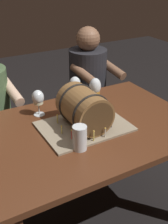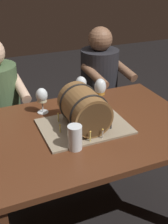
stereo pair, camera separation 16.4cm
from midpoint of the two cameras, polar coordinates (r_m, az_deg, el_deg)
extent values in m
plane|color=black|center=(2.17, 2.96, -20.03)|extent=(8.00, 8.00, 0.00)
cube|color=#562D19|center=(1.70, 3.56, -3.42)|extent=(1.29, 0.89, 0.03)
cube|color=#562D19|center=(2.44, 11.65, -3.67)|extent=(0.07, 0.07, 0.71)
cube|color=gray|center=(1.68, 2.79, -2.90)|extent=(0.50, 0.37, 0.01)
cylinder|color=brown|center=(1.63, 2.88, 0.64)|extent=(0.22, 0.30, 0.22)
cylinder|color=#4F371E|center=(1.51, 5.33, -1.76)|extent=(0.20, 0.00, 0.20)
cylinder|color=#4F371E|center=(1.75, 0.76, 2.72)|extent=(0.20, 0.00, 0.20)
torus|color=black|center=(1.56, 4.19, -0.64)|extent=(0.24, 0.01, 0.24)
torus|color=black|center=(1.69, 1.67, 1.82)|extent=(0.24, 0.01, 0.24)
cylinder|color=#D64C47|center=(1.73, 7.50, -1.05)|extent=(0.01, 0.01, 0.05)
sphere|color=#F9C64C|center=(1.71, 7.56, -0.10)|extent=(0.01, 0.01, 0.01)
cylinder|color=#D64C47|center=(1.80, 4.83, 0.21)|extent=(0.01, 0.01, 0.04)
sphere|color=#F9C64C|center=(1.79, 4.87, 0.99)|extent=(0.01, 0.01, 0.01)
cylinder|color=#D64C47|center=(1.81, 1.61, 0.59)|extent=(0.01, 0.01, 0.05)
sphere|color=#F9C64C|center=(1.80, 1.62, 1.41)|extent=(0.01, 0.01, 0.01)
cylinder|color=black|center=(1.78, -0.84, 0.01)|extent=(0.01, 0.01, 0.04)
sphere|color=#F9C64C|center=(1.77, -0.84, 0.80)|extent=(0.01, 0.01, 0.01)
cylinder|color=#EAD666|center=(1.71, -2.38, -1.26)|extent=(0.01, 0.01, 0.05)
sphere|color=#F9C64C|center=(1.69, -2.40, -0.39)|extent=(0.01, 0.01, 0.01)
cylinder|color=#EAD666|center=(1.60, -1.85, -3.47)|extent=(0.01, 0.01, 0.04)
sphere|color=#F9C64C|center=(1.59, -1.87, -2.65)|extent=(0.01, 0.01, 0.01)
cylinder|color=#D64C47|center=(1.55, -0.02, -4.51)|extent=(0.01, 0.01, 0.05)
sphere|color=#F9C64C|center=(1.53, -0.02, -3.55)|extent=(0.01, 0.01, 0.01)
cylinder|color=#EAD666|center=(1.53, 4.32, -5.05)|extent=(0.01, 0.01, 0.05)
sphere|color=#F9C64C|center=(1.51, 4.37, -4.02)|extent=(0.01, 0.01, 0.01)
cylinder|color=silver|center=(1.56, 6.71, -4.51)|extent=(0.01, 0.01, 0.05)
sphere|color=#F9C64C|center=(1.54, 6.77, -3.56)|extent=(0.01, 0.01, 0.01)
cylinder|color=black|center=(1.65, 8.22, -2.75)|extent=(0.01, 0.01, 0.04)
sphere|color=#F9C64C|center=(1.64, 8.28, -1.95)|extent=(0.01, 0.01, 0.01)
cylinder|color=white|center=(1.94, 5.55, 1.35)|extent=(0.07, 0.07, 0.00)
cylinder|color=white|center=(1.93, 5.60, 2.40)|extent=(0.01, 0.01, 0.07)
ellipsoid|color=white|center=(1.89, 5.73, 4.94)|extent=(0.08, 0.08, 0.11)
cylinder|color=#C6842D|center=(1.90, 5.68, 3.92)|extent=(0.06, 0.06, 0.03)
cylinder|color=white|center=(2.00, 1.74, 2.30)|extent=(0.07, 0.07, 0.00)
cylinder|color=white|center=(1.98, 1.76, 3.40)|extent=(0.01, 0.01, 0.08)
ellipsoid|color=white|center=(1.95, 1.80, 5.71)|extent=(0.08, 0.08, 0.09)
cylinder|color=white|center=(1.85, -5.65, -0.08)|extent=(0.07, 0.07, 0.00)
cylinder|color=white|center=(1.83, -5.71, 0.95)|extent=(0.01, 0.01, 0.07)
ellipsoid|color=white|center=(1.80, -5.83, 3.28)|extent=(0.07, 0.07, 0.09)
cylinder|color=beige|center=(1.81, -5.78, 2.44)|extent=(0.06, 0.06, 0.03)
cylinder|color=white|center=(1.47, 1.39, -5.18)|extent=(0.07, 0.07, 0.13)
cylinder|color=#C6842D|center=(1.48, 1.38, -5.81)|extent=(0.07, 0.07, 0.09)
cylinder|color=white|center=(1.45, 1.40, -4.06)|extent=(0.07, 0.07, 0.01)
cube|color=#2A3A24|center=(2.48, -13.69, -7.04)|extent=(0.34, 0.32, 0.45)
cylinder|color=beige|center=(2.12, -10.39, 4.72)|extent=(0.10, 0.31, 0.14)
cube|color=black|center=(2.70, 4.52, -3.09)|extent=(0.34, 0.32, 0.45)
cylinder|color=#232328|center=(2.49, 4.93, 6.45)|extent=(0.36, 0.36, 0.51)
sphere|color=brown|center=(2.38, 5.27, 14.18)|extent=(0.20, 0.20, 0.20)
cylinder|color=brown|center=(2.44, 9.66, 8.34)|extent=(0.12, 0.32, 0.14)
cylinder|color=brown|center=(2.27, 4.21, 7.14)|extent=(0.12, 0.32, 0.14)
camera|label=1|loc=(0.08, -87.14, 1.52)|focal=46.13mm
camera|label=2|loc=(0.08, 92.86, -1.52)|focal=46.13mm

